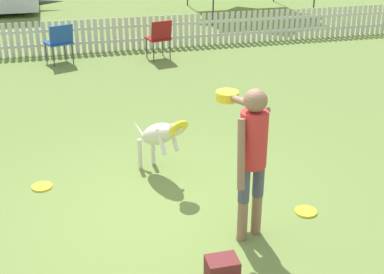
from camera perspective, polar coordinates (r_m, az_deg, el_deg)
ground_plane at (r=6.21m, az=-3.17°, el=-8.23°), size 240.00×240.00×0.00m
handler_person at (r=5.40m, az=6.24°, el=-0.83°), size 0.42×1.10×1.67m
leaping_dog at (r=6.78m, az=-3.53°, el=0.25°), size 0.60×1.12×0.93m
frisbee_near_handler at (r=6.36m, az=12.04°, el=-7.77°), size 0.25×0.25×0.02m
frisbee_near_dog at (r=6.98m, az=-15.71°, el=-5.10°), size 0.25×0.25×0.02m
picket_fence at (r=12.77m, az=-9.58°, el=10.67°), size 17.11×0.04×0.77m
folding_chair_blue_left at (r=11.91m, az=-3.48°, el=10.71°), size 0.56×0.58×0.89m
folding_chair_center at (r=11.94m, az=-13.94°, el=10.00°), size 0.67×0.68×0.87m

